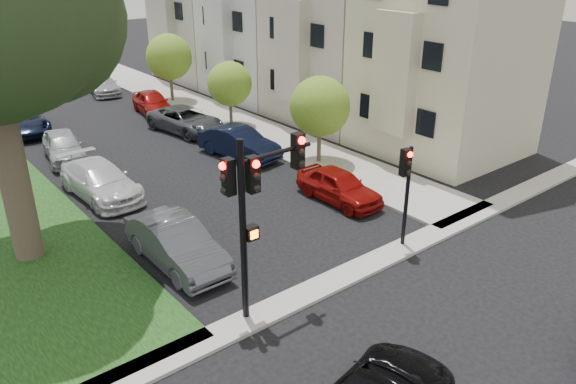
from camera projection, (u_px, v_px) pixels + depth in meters
ground at (392, 305)px, 16.86m from camera, size 140.00×140.00×0.00m
sidewalk_right at (190, 104)px, 37.79m from camera, size 3.50×44.00×0.12m
sidewalk_cross at (346, 276)px, 18.26m from camera, size 60.00×1.00×0.12m
house_a at (451, 12)px, 26.86m from camera, size 7.70×7.55×15.97m
house_b at (342, 1)px, 32.20m from camera, size 7.70×7.55×15.97m
small_tree_a at (320, 107)px, 26.58m from camera, size 2.88×2.88×4.32m
small_tree_b at (230, 84)px, 32.25m from camera, size 2.56×2.56×3.84m
small_tree_c at (169, 57)px, 37.25m from camera, size 3.04×3.04×4.56m
traffic_signal_main at (255, 196)px, 14.99m from camera, size 2.67×0.69×5.48m
traffic_signal_secondary at (406, 179)px, 19.00m from camera, size 0.50×0.40×3.78m
car_parked_0 at (339, 186)px, 23.40m from camera, size 1.66×4.11×1.40m
car_parked_1 at (239, 143)px, 28.25m from camera, size 2.50×4.81×1.51m
car_parked_2 at (186, 120)px, 32.07m from camera, size 3.15×5.36×1.40m
car_parked_3 at (153, 103)px, 35.43m from camera, size 2.38×4.54×1.47m
car_parked_4 at (103, 84)px, 40.36m from camera, size 2.69×4.86×1.33m
car_parked_5 at (177, 244)px, 18.73m from camera, size 1.68×4.74×1.56m
car_parked_6 at (100, 180)px, 23.84m from camera, size 2.31×5.15×1.46m
car_parked_7 at (63, 146)px, 27.86m from camera, size 2.43×4.50×1.45m
car_parked_8 at (21, 120)px, 31.97m from camera, size 2.84×5.45×1.47m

